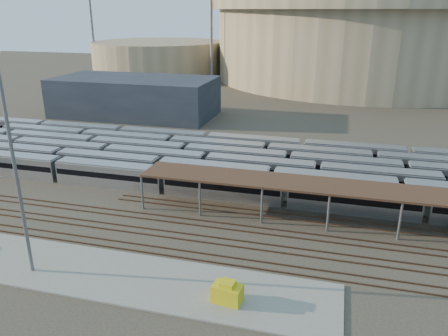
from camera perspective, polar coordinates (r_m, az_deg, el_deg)
ground at (r=59.95m, az=-4.03°, el=-6.68°), size 420.00×420.00×0.00m
apron at (r=50.02m, az=-15.36°, el=-13.16°), size 50.00×9.00×0.20m
subway_trains at (r=76.07m, az=-0.99°, el=0.76°), size 129.27×23.90×3.60m
inspection_shed at (r=58.89m, az=17.92°, el=-2.84°), size 60.30×6.00×5.30m
empty_tracks at (r=55.76m, az=-5.71°, el=-8.81°), size 170.00×9.62×0.18m
stadium at (r=190.93m, az=17.84°, el=15.97°), size 124.00×124.00×32.50m
secondary_arena at (r=197.60m, az=-8.53°, el=14.02°), size 56.00×56.00×14.00m
service_building at (r=120.04m, az=-11.55°, el=9.11°), size 42.00×20.00×10.00m
floodlight_0 at (r=167.62m, az=-1.67°, el=17.87°), size 4.00×1.00×38.40m
floodlight_1 at (r=199.25m, az=-16.87°, el=17.41°), size 4.00×1.00×38.40m
floodlight_3 at (r=212.44m, az=7.87°, el=18.15°), size 4.00×1.00×38.40m
yard_light_pole at (r=48.18m, az=-25.61°, el=-0.21°), size 0.80×0.36×23.11m
yellow_equipment at (r=43.80m, az=0.44°, el=-16.06°), size 3.05×2.13×1.78m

